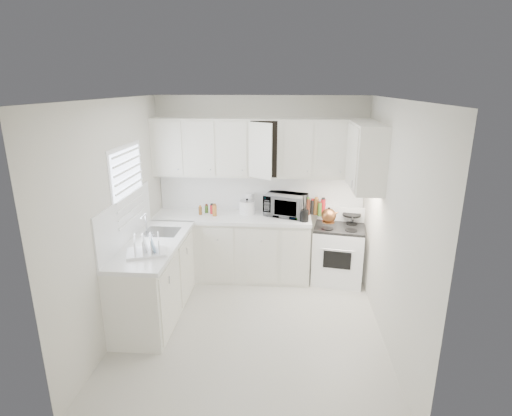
# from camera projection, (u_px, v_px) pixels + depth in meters

# --- Properties ---
(floor) EXTENTS (3.20, 3.20, 0.00)m
(floor) POSITION_uv_depth(u_px,v_px,m) (251.00, 326.00, 4.79)
(floor) COLOR beige
(floor) RESTS_ON ground
(ceiling) EXTENTS (3.20, 3.20, 0.00)m
(ceiling) POSITION_uv_depth(u_px,v_px,m) (251.00, 99.00, 4.04)
(ceiling) COLOR white
(ceiling) RESTS_ON ground
(wall_back) EXTENTS (3.00, 0.00, 3.00)m
(wall_back) POSITION_uv_depth(u_px,v_px,m) (261.00, 187.00, 5.94)
(wall_back) COLOR beige
(wall_back) RESTS_ON ground
(wall_front) EXTENTS (3.00, 0.00, 3.00)m
(wall_front) POSITION_uv_depth(u_px,v_px,m) (231.00, 295.00, 2.89)
(wall_front) COLOR beige
(wall_front) RESTS_ON ground
(wall_left) EXTENTS (0.00, 3.20, 3.20)m
(wall_left) POSITION_uv_depth(u_px,v_px,m) (118.00, 219.00, 4.53)
(wall_left) COLOR beige
(wall_left) RESTS_ON ground
(wall_right) EXTENTS (0.00, 3.20, 3.20)m
(wall_right) POSITION_uv_depth(u_px,v_px,m) (391.00, 226.00, 4.30)
(wall_right) COLOR beige
(wall_right) RESTS_ON ground
(window_blinds) EXTENTS (0.06, 0.96, 1.06)m
(window_blinds) POSITION_uv_depth(u_px,v_px,m) (129.00, 190.00, 4.79)
(window_blinds) COLOR white
(window_blinds) RESTS_ON wall_left
(lower_cabinets_back) EXTENTS (2.22, 0.60, 0.90)m
(lower_cabinets_back) POSITION_uv_depth(u_px,v_px,m) (233.00, 248.00, 5.93)
(lower_cabinets_back) COLOR beige
(lower_cabinets_back) RESTS_ON floor
(lower_cabinets_left) EXTENTS (0.60, 1.60, 0.90)m
(lower_cabinets_left) POSITION_uv_depth(u_px,v_px,m) (155.00, 280.00, 4.94)
(lower_cabinets_left) COLOR beige
(lower_cabinets_left) RESTS_ON floor
(countertop_back) EXTENTS (2.24, 0.64, 0.05)m
(countertop_back) POSITION_uv_depth(u_px,v_px,m) (232.00, 217.00, 5.78)
(countertop_back) COLOR silver
(countertop_back) RESTS_ON lower_cabinets_back
(countertop_left) EXTENTS (0.64, 1.62, 0.05)m
(countertop_left) POSITION_uv_depth(u_px,v_px,m) (153.00, 244.00, 4.80)
(countertop_left) COLOR silver
(countertop_left) RESTS_ON lower_cabinets_left
(backsplash_back) EXTENTS (2.98, 0.02, 0.55)m
(backsplash_back) POSITION_uv_depth(u_px,v_px,m) (261.00, 192.00, 5.95)
(backsplash_back) COLOR silver
(backsplash_back) RESTS_ON wall_back
(backsplash_left) EXTENTS (0.02, 1.60, 0.55)m
(backsplash_left) POSITION_uv_depth(u_px,v_px,m) (126.00, 220.00, 4.74)
(backsplash_left) COLOR silver
(backsplash_left) RESTS_ON wall_left
(upper_cabinets_back) EXTENTS (3.00, 0.33, 0.80)m
(upper_cabinets_back) POSITION_uv_depth(u_px,v_px,m) (260.00, 176.00, 5.73)
(upper_cabinets_back) COLOR beige
(upper_cabinets_back) RESTS_ON wall_back
(upper_cabinets_right) EXTENTS (0.33, 0.90, 0.80)m
(upper_cabinets_right) POSITION_uv_depth(u_px,v_px,m) (364.00, 188.00, 5.04)
(upper_cabinets_right) COLOR beige
(upper_cabinets_right) RESTS_ON wall_right
(sink) EXTENTS (0.42, 0.38, 0.30)m
(sink) POSITION_uv_depth(u_px,v_px,m) (161.00, 223.00, 5.10)
(sink) COLOR gray
(sink) RESTS_ON countertop_left
(stove) EXTENTS (0.78, 0.68, 1.06)m
(stove) POSITION_uv_depth(u_px,v_px,m) (339.00, 246.00, 5.77)
(stove) COLOR white
(stove) RESTS_ON floor
(tea_kettle) EXTENTS (0.25, 0.22, 0.23)m
(tea_kettle) POSITION_uv_depth(u_px,v_px,m) (329.00, 215.00, 5.47)
(tea_kettle) COLOR brown
(tea_kettle) RESTS_ON stove
(frying_pan) EXTENTS (0.30, 0.46, 0.04)m
(frying_pan) POSITION_uv_depth(u_px,v_px,m) (352.00, 214.00, 5.78)
(frying_pan) COLOR black
(frying_pan) RESTS_ON stove
(microwave) EXTENTS (0.63, 0.47, 0.38)m
(microwave) POSITION_uv_depth(u_px,v_px,m) (286.00, 202.00, 5.74)
(microwave) COLOR gray
(microwave) RESTS_ON countertop_back
(rice_cooker) EXTENTS (0.27, 0.27, 0.23)m
(rice_cooker) POSITION_uv_depth(u_px,v_px,m) (247.00, 206.00, 5.83)
(rice_cooker) COLOR white
(rice_cooker) RESTS_ON countertop_back
(paper_towel) EXTENTS (0.12, 0.12, 0.27)m
(paper_towel) POSITION_uv_depth(u_px,v_px,m) (250.00, 202.00, 5.94)
(paper_towel) COLOR white
(paper_towel) RESTS_ON countertop_back
(utensil_crock) EXTENTS (0.16, 0.16, 0.38)m
(utensil_crock) POSITION_uv_depth(u_px,v_px,m) (305.00, 208.00, 5.47)
(utensil_crock) COLOR black
(utensil_crock) RESTS_ON countertop_back
(dish_rack) EXTENTS (0.50, 0.44, 0.23)m
(dish_rack) POSITION_uv_depth(u_px,v_px,m) (146.00, 244.00, 4.43)
(dish_rack) COLOR white
(dish_rack) RESTS_ON countertop_left
(spice_left_0) EXTENTS (0.06, 0.06, 0.13)m
(spice_left_0) POSITION_uv_depth(u_px,v_px,m) (202.00, 208.00, 5.92)
(spice_left_0) COLOR brown
(spice_left_0) RESTS_ON countertop_back
(spice_left_1) EXTENTS (0.06, 0.06, 0.13)m
(spice_left_1) POSITION_uv_depth(u_px,v_px,m) (206.00, 210.00, 5.82)
(spice_left_1) COLOR #3A6822
(spice_left_1) RESTS_ON countertop_back
(spice_left_2) EXTENTS (0.06, 0.06, 0.13)m
(spice_left_2) POSITION_uv_depth(u_px,v_px,m) (212.00, 208.00, 5.90)
(spice_left_2) COLOR red
(spice_left_2) RESTS_ON countertop_back
(spice_left_3) EXTENTS (0.06, 0.06, 0.13)m
(spice_left_3) POSITION_uv_depth(u_px,v_px,m) (216.00, 210.00, 5.81)
(spice_left_3) COLOR #B9702B
(spice_left_3) RESTS_ON countertop_back
(sauce_right_0) EXTENTS (0.06, 0.06, 0.19)m
(sauce_right_0) POSITION_uv_depth(u_px,v_px,m) (300.00, 207.00, 5.84)
(sauce_right_0) COLOR red
(sauce_right_0) RESTS_ON countertop_back
(sauce_right_1) EXTENTS (0.06, 0.06, 0.19)m
(sauce_right_1) POSITION_uv_depth(u_px,v_px,m) (304.00, 208.00, 5.78)
(sauce_right_1) COLOR #B9702B
(sauce_right_1) RESTS_ON countertop_back
(sauce_right_2) EXTENTS (0.06, 0.06, 0.19)m
(sauce_right_2) POSITION_uv_depth(u_px,v_px,m) (308.00, 207.00, 5.83)
(sauce_right_2) COLOR #542718
(sauce_right_2) RESTS_ON countertop_back
(sauce_right_3) EXTENTS (0.06, 0.06, 0.19)m
(sauce_right_3) POSITION_uv_depth(u_px,v_px,m) (312.00, 209.00, 5.77)
(sauce_right_3) COLOR black
(sauce_right_3) RESTS_ON countertop_back
(sauce_right_4) EXTENTS (0.06, 0.06, 0.19)m
(sauce_right_4) POSITION_uv_depth(u_px,v_px,m) (316.00, 208.00, 5.82)
(sauce_right_4) COLOR brown
(sauce_right_4) RESTS_ON countertop_back
(sauce_right_5) EXTENTS (0.06, 0.06, 0.19)m
(sauce_right_5) POSITION_uv_depth(u_px,v_px,m) (320.00, 209.00, 5.76)
(sauce_right_5) COLOR #3A6822
(sauce_right_5) RESTS_ON countertop_back
(sauce_right_6) EXTENTS (0.06, 0.06, 0.19)m
(sauce_right_6) POSITION_uv_depth(u_px,v_px,m) (323.00, 208.00, 5.81)
(sauce_right_6) COLOR red
(sauce_right_6) RESTS_ON countertop_back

